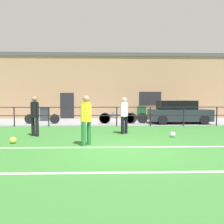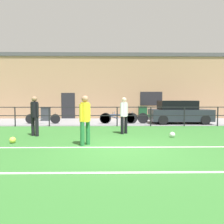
# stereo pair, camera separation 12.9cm
# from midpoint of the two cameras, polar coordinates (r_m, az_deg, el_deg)

# --- Properties ---
(ground) EXTENTS (60.00, 44.00, 0.04)m
(ground) POSITION_cam_midpoint_polar(r_m,az_deg,el_deg) (7.10, 3.82, -9.91)
(ground) COLOR #33702D
(field_line_touchline) EXTENTS (36.00, 0.11, 0.00)m
(field_line_touchline) POSITION_cam_midpoint_polar(r_m,az_deg,el_deg) (7.44, 3.59, -9.13)
(field_line_touchline) COLOR white
(field_line_touchline) RESTS_ON ground
(field_line_hash) EXTENTS (36.00, 0.11, 0.00)m
(field_line_hash) POSITION_cam_midpoint_polar(r_m,az_deg,el_deg) (5.02, 5.95, -15.40)
(field_line_hash) COLOR white
(field_line_hash) RESTS_ON ground
(pavement_strip) EXTENTS (48.00, 5.00, 0.02)m
(pavement_strip) POSITION_cam_midpoint_polar(r_m,az_deg,el_deg) (15.48, 1.21, -2.52)
(pavement_strip) COLOR gray
(pavement_strip) RESTS_ON ground
(perimeter_fence) EXTENTS (36.07, 0.07, 1.15)m
(perimeter_fence) POSITION_cam_midpoint_polar(r_m,az_deg,el_deg) (12.93, 1.63, -0.42)
(perimeter_fence) COLOR black
(perimeter_fence) RESTS_ON ground
(clubhouse_facade) EXTENTS (28.00, 2.56, 5.35)m
(clubhouse_facade) POSITION_cam_midpoint_polar(r_m,az_deg,el_deg) (19.12, 0.80, 6.64)
(clubhouse_facade) COLOR tan
(clubhouse_facade) RESTS_ON ground
(player_goalkeeper) EXTENTS (0.42, 0.30, 1.73)m
(player_goalkeeper) POSITION_cam_midpoint_polar(r_m,az_deg,el_deg) (10.05, -19.15, -0.38)
(player_goalkeeper) COLOR black
(player_goalkeeper) RESTS_ON ground
(player_striker) EXTENTS (0.36, 0.38, 1.73)m
(player_striker) POSITION_cam_midpoint_polar(r_m,az_deg,el_deg) (7.66, -6.56, -1.33)
(player_striker) COLOR #237038
(player_striker) RESTS_ON ground
(player_winger) EXTENTS (0.36, 0.36, 1.69)m
(player_winger) POSITION_cam_midpoint_polar(r_m,az_deg,el_deg) (10.13, 3.52, -0.30)
(player_winger) COLOR black
(player_winger) RESTS_ON ground
(soccer_ball_match) EXTENTS (0.23, 0.23, 0.23)m
(soccer_ball_match) POSITION_cam_midpoint_polar(r_m,az_deg,el_deg) (8.82, -24.08, -6.68)
(soccer_ball_match) COLOR #E5E04C
(soccer_ball_match) RESTS_ON ground
(soccer_ball_spare) EXTENTS (0.23, 0.23, 0.23)m
(soccer_ball_spare) POSITION_cam_midpoint_polar(r_m,az_deg,el_deg) (9.64, 15.82, -5.69)
(soccer_ball_spare) COLOR white
(soccer_ball_spare) RESTS_ON ground
(parked_car_red) EXTENTS (3.87, 1.93, 1.48)m
(parked_car_red) POSITION_cam_midpoint_polar(r_m,az_deg,el_deg) (15.06, 17.29, -0.10)
(parked_car_red) COLOR #282D38
(parked_car_red) RESTS_ON pavement_strip
(bicycle_parked_0) EXTENTS (2.23, 0.04, 0.72)m
(bicycle_parked_0) POSITION_cam_midpoint_polar(r_m,az_deg,el_deg) (14.74, -17.34, -1.66)
(bicycle_parked_0) COLOR black
(bicycle_parked_0) RESTS_ON pavement_strip
(bicycle_parked_1) EXTENTS (2.26, 0.04, 0.76)m
(bicycle_parked_1) POSITION_cam_midpoint_polar(r_m,az_deg,el_deg) (14.16, 1.57, -1.63)
(bicycle_parked_1) COLOR black
(bicycle_parked_1) RESTS_ON pavement_strip
(bicycle_parked_2) EXTENTS (2.20, 0.04, 0.78)m
(bicycle_parked_2) POSITION_cam_midpoint_polar(r_m,az_deg,el_deg) (14.47, 11.25, -1.53)
(bicycle_parked_2) COLOR black
(bicycle_parked_2) RESTS_ON pavement_strip
(bicycle_parked_3) EXTENTS (2.41, 0.04, 0.79)m
(bicycle_parked_3) POSITION_cam_midpoint_polar(r_m,az_deg,el_deg) (14.16, 2.06, -1.56)
(bicycle_parked_3) COLOR black
(bicycle_parked_3) RESTS_ON pavement_strip
(trash_bin_0) EXTENTS (0.66, 0.56, 0.99)m
(trash_bin_0) POSITION_cam_midpoint_polar(r_m,az_deg,el_deg) (17.56, 8.20, -0.17)
(trash_bin_0) COLOR #194C28
(trash_bin_0) RESTS_ON pavement_strip
(trash_bin_1) EXTENTS (0.62, 0.52, 1.00)m
(trash_bin_1) POSITION_cam_midpoint_polar(r_m,az_deg,el_deg) (16.73, -16.65, -0.45)
(trash_bin_1) COLOR #33383D
(trash_bin_1) RESTS_ON pavement_strip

